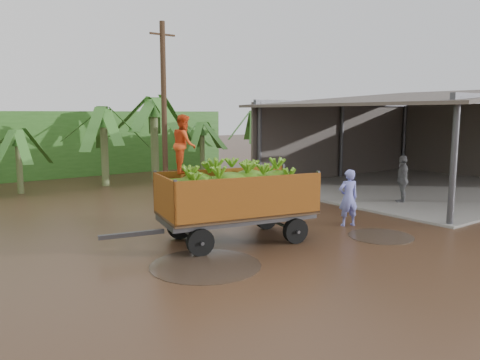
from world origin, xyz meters
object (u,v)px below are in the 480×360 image
banana_trailer (235,196)px  utility_pole (164,107)px  man_blue (348,198)px  man_grey (402,180)px

banana_trailer → utility_pole: size_ratio=0.78×
man_blue → utility_pole: size_ratio=0.24×
banana_trailer → man_blue: size_ratio=3.27×
man_blue → man_grey: size_ratio=0.94×
banana_trailer → man_grey: bearing=15.6°
man_grey → utility_pole: bearing=-96.6°
banana_trailer → man_blue: bearing=2.5°
man_blue → man_grey: (4.51, 1.14, 0.06)m
banana_trailer → man_blue: banana_trailer is taller
banana_trailer → man_grey: (8.39, 0.45, -0.32)m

